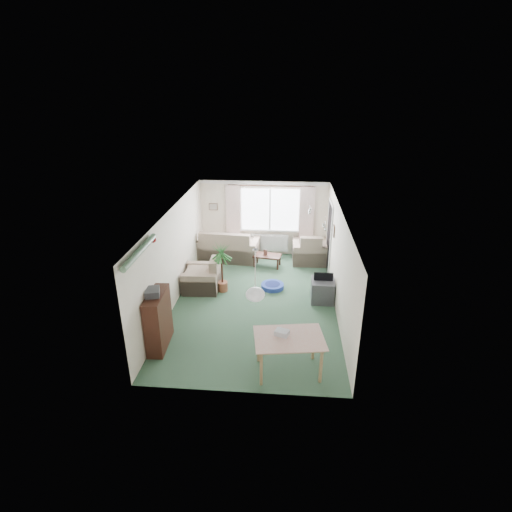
# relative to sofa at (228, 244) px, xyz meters

# --- Properties ---
(ground) EXTENTS (6.50, 6.50, 0.00)m
(ground) POSITION_rel_sofa_xyz_m (1.10, -2.75, -0.49)
(ground) COLOR #31523B
(window) EXTENTS (1.80, 0.03, 1.30)m
(window) POSITION_rel_sofa_xyz_m (1.30, 0.48, 1.01)
(window) COLOR white
(curtain_rod) EXTENTS (2.60, 0.03, 0.03)m
(curtain_rod) POSITION_rel_sofa_xyz_m (1.30, 0.40, 1.78)
(curtain_rod) COLOR black
(curtain_left) EXTENTS (0.45, 0.08, 2.00)m
(curtain_left) POSITION_rel_sofa_xyz_m (0.15, 0.38, 0.78)
(curtain_left) COLOR beige
(curtain_right) EXTENTS (0.45, 0.08, 2.00)m
(curtain_right) POSITION_rel_sofa_xyz_m (2.45, 0.38, 0.78)
(curtain_right) COLOR beige
(radiator) EXTENTS (1.20, 0.10, 0.55)m
(radiator) POSITION_rel_sofa_xyz_m (1.30, 0.44, -0.09)
(radiator) COLOR white
(doorway) EXTENTS (0.03, 0.95, 2.00)m
(doorway) POSITION_rel_sofa_xyz_m (3.08, -0.55, 0.51)
(doorway) COLOR black
(pendant_lamp) EXTENTS (0.36, 0.36, 0.36)m
(pendant_lamp) POSITION_rel_sofa_xyz_m (1.30, -5.05, 0.99)
(pendant_lamp) COLOR white
(tinsel_garland) EXTENTS (1.60, 1.60, 0.12)m
(tinsel_garland) POSITION_rel_sofa_xyz_m (-0.82, -5.05, 1.79)
(tinsel_garland) COLOR #196626
(bauble_cluster_a) EXTENTS (0.20, 0.20, 0.20)m
(bauble_cluster_a) POSITION_rel_sofa_xyz_m (2.40, -1.85, 1.73)
(bauble_cluster_a) COLOR silver
(bauble_cluster_b) EXTENTS (0.20, 0.20, 0.20)m
(bauble_cluster_b) POSITION_rel_sofa_xyz_m (2.70, -3.05, 1.73)
(bauble_cluster_b) COLOR silver
(wall_picture_back) EXTENTS (0.28, 0.03, 0.22)m
(wall_picture_back) POSITION_rel_sofa_xyz_m (-0.50, 0.48, 1.06)
(wall_picture_back) COLOR brown
(wall_picture_right) EXTENTS (0.03, 0.24, 0.30)m
(wall_picture_right) POSITION_rel_sofa_xyz_m (3.08, -1.55, 1.06)
(wall_picture_right) COLOR brown
(sofa) EXTENTS (2.02, 1.18, 0.97)m
(sofa) POSITION_rel_sofa_xyz_m (0.00, 0.00, 0.00)
(sofa) COLOR beige
(sofa) RESTS_ON ground
(armchair_corner) EXTENTS (1.07, 1.02, 0.94)m
(armchair_corner) POSITION_rel_sofa_xyz_m (2.58, -0.02, -0.02)
(armchair_corner) COLOR beige
(armchair_corner) RESTS_ON ground
(armchair_left) EXTENTS (0.96, 1.01, 0.87)m
(armchair_left) POSITION_rel_sofa_xyz_m (-0.40, -2.12, -0.05)
(armchair_left) COLOR beige
(armchair_left) RESTS_ON ground
(coffee_table) EXTENTS (0.88, 0.58, 0.37)m
(coffee_table) POSITION_rel_sofa_xyz_m (1.28, -0.50, -0.30)
(coffee_table) COLOR black
(coffee_table) RESTS_ON ground
(photo_frame) EXTENTS (0.12, 0.05, 0.16)m
(photo_frame) POSITION_rel_sofa_xyz_m (1.23, -0.51, -0.04)
(photo_frame) COLOR brown
(photo_frame) RESTS_ON coffee_table
(bookshelf) EXTENTS (0.38, 1.01, 1.22)m
(bookshelf) POSITION_rel_sofa_xyz_m (-0.74, -4.73, 0.12)
(bookshelf) COLOR black
(bookshelf) RESTS_ON ground
(hifi_box) EXTENTS (0.36, 0.41, 0.14)m
(hifi_box) POSITION_rel_sofa_xyz_m (-0.78, -4.77, 0.80)
(hifi_box) COLOR #36373B
(hifi_box) RESTS_ON bookshelf
(houseplant) EXTENTS (0.76, 0.76, 1.38)m
(houseplant) POSITION_rel_sofa_xyz_m (0.18, -2.19, 0.20)
(houseplant) COLOR #214E1A
(houseplant) RESTS_ON ground
(dining_table) EXTENTS (1.30, 0.96, 0.75)m
(dining_table) POSITION_rel_sofa_xyz_m (1.96, -5.35, -0.11)
(dining_table) COLOR #9A8054
(dining_table) RESTS_ON ground
(gift_box) EXTENTS (0.30, 0.26, 0.12)m
(gift_box) POSITION_rel_sofa_xyz_m (1.82, -5.28, 0.32)
(gift_box) COLOR silver
(gift_box) RESTS_ON dining_table
(tv_cube) EXTENTS (0.58, 0.63, 0.57)m
(tv_cube) POSITION_rel_sofa_xyz_m (2.80, -2.51, -0.20)
(tv_cube) COLOR #393A3F
(tv_cube) RESTS_ON ground
(pet_bed) EXTENTS (0.79, 0.79, 0.12)m
(pet_bed) POSITION_rel_sofa_xyz_m (1.51, -1.94, -0.43)
(pet_bed) COLOR navy
(pet_bed) RESTS_ON ground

